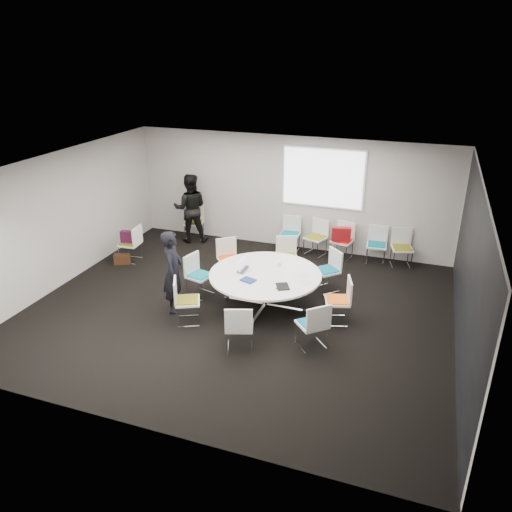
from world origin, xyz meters
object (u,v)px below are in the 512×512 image
(cup, at_px, (279,264))
(chair_ring_d, at_px, (229,266))
(chair_ring_c, at_px, (287,264))
(person_main, at_px, (173,272))
(person_back, at_px, (190,208))
(laptop, at_px, (245,270))
(brown_bag, at_px, (122,259))
(chair_spare_left, at_px, (131,250))
(conference_table, at_px, (265,283))
(chair_ring_g, at_px, (239,335))
(maroon_bag, at_px, (129,237))
(chair_person_back, at_px, (194,229))
(chair_ring_a, at_px, (337,309))
(chair_back_a, at_px, (290,241))
(chair_ring_e, at_px, (200,283))
(chair_ring_h, at_px, (312,333))
(chair_back_b, at_px, (316,244))
(chair_ring_b, at_px, (327,278))
(chair_ring_f, at_px, (187,309))
(chair_back_d, at_px, (376,252))
(chair_back_e, at_px, (401,255))
(chair_back_c, at_px, (342,247))

(cup, bearing_deg, chair_ring_d, 156.08)
(chair_ring_c, relative_size, cup, 9.78)
(person_main, xyz_separation_m, person_back, (-1.33, 3.41, 0.08))
(laptop, xyz_separation_m, brown_bag, (-3.44, 0.85, -0.62))
(chair_spare_left, bearing_deg, conference_table, -110.83)
(chair_ring_g, distance_m, maroon_bag, 4.60)
(chair_person_back, distance_m, brown_bag, 2.25)
(chair_ring_a, distance_m, person_main, 3.17)
(chair_ring_a, xyz_separation_m, chair_ring_d, (-2.62, 1.08, 0.00))
(chair_back_a, bearing_deg, chair_ring_e, 66.68)
(chair_ring_h, bearing_deg, chair_ring_d, 96.83)
(chair_ring_e, height_order, chair_ring_h, same)
(chair_back_b, distance_m, maroon_bag, 4.47)
(chair_ring_b, bearing_deg, brown_bag, 47.72)
(chair_ring_f, height_order, brown_bag, chair_ring_f)
(chair_ring_a, relative_size, chair_back_d, 1.00)
(chair_back_b, relative_size, cup, 9.78)
(person_back, bearing_deg, laptop, 109.81)
(chair_ring_b, distance_m, maroon_bag, 4.72)
(chair_back_e, distance_m, brown_bag, 6.54)
(chair_spare_left, bearing_deg, person_back, -29.11)
(chair_ring_d, bearing_deg, conference_table, 100.74)
(chair_ring_e, relative_size, chair_ring_g, 1.00)
(chair_back_a, distance_m, chair_person_back, 2.62)
(chair_back_b, bearing_deg, chair_back_a, 21.14)
(laptop, relative_size, cup, 4.01)
(chair_back_c, distance_m, person_main, 4.46)
(chair_back_c, distance_m, chair_person_back, 3.93)
(chair_ring_e, distance_m, chair_back_b, 3.38)
(conference_table, distance_m, laptop, 0.46)
(chair_spare_left, bearing_deg, cup, -104.46)
(chair_ring_b, relative_size, chair_ring_g, 1.00)
(chair_ring_e, height_order, chair_back_b, same)
(chair_back_c, relative_size, chair_person_back, 1.00)
(chair_ring_h, xyz_separation_m, person_main, (-2.82, 0.39, 0.54))
(conference_table, relative_size, cup, 24.09)
(chair_person_back, bearing_deg, chair_ring_e, 107.38)
(chair_ring_c, distance_m, chair_back_c, 1.71)
(chair_ring_h, height_order, chair_spare_left, same)
(chair_ring_d, bearing_deg, chair_ring_h, 100.16)
(chair_ring_a, xyz_separation_m, chair_back_c, (-0.47, 3.00, 0.00))
(chair_ring_d, height_order, brown_bag, chair_ring_d)
(chair_back_b, xyz_separation_m, person_back, (-3.28, -0.18, 0.62))
(chair_person_back, bearing_deg, person_back, 80.45)
(cup, height_order, maroon_bag, cup)
(person_main, relative_size, laptop, 4.53)
(chair_back_b, height_order, chair_back_e, same)
(chair_ring_a, bearing_deg, chair_ring_b, 3.82)
(maroon_bag, relative_size, brown_bag, 1.11)
(chair_ring_e, relative_size, chair_person_back, 1.00)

